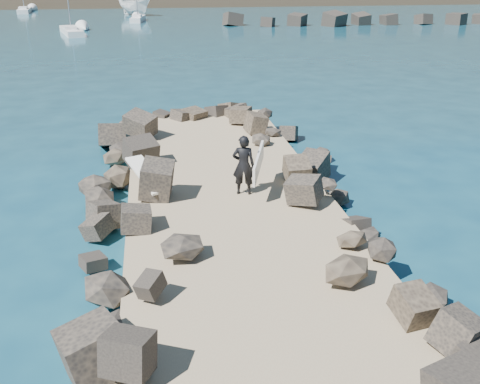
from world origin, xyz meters
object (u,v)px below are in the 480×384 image
Objects in this scene: surfboard_resting at (147,178)px; sailboat_b at (138,19)px; boat_imported at (135,6)px; surfer_with_board at (246,165)px.

sailboat_b reaches higher than surfboard_resting.
sailboat_b is (-1.05, 62.98, -0.69)m from surfboard_resting.
boat_imported is at bearing 92.67° from sailboat_b.
surfer_with_board is at bearing -86.43° from sailboat_b.
surfer_with_board reaches higher than surfboard_resting.
boat_imported reaches higher than surfboard_resting.
surfboard_resting is at bearing -89.04° from sailboat_b.
surfer_with_board is 0.28× the size of sailboat_b.
boat_imported is 73.68m from surfer_with_board.
surfboard_resting is at bearing -126.17° from boat_imported.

